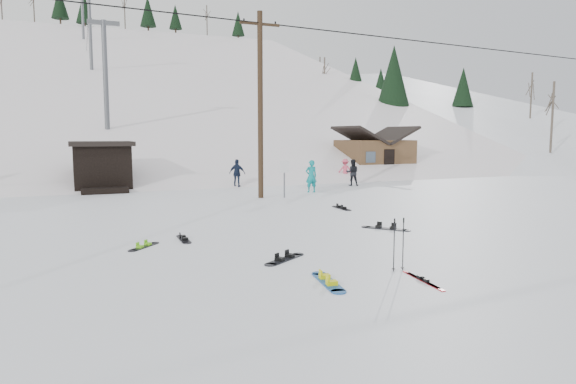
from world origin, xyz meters
name	(u,v)px	position (x,y,z in m)	size (l,w,h in m)	color
ground	(388,270)	(0.00, 0.00, 0.00)	(200.00, 200.00, 0.00)	white
ski_slope	(132,257)	(0.00, 55.00, -12.00)	(60.00, 75.00, 45.00)	white
ridge_right	(410,233)	(38.00, 50.00, -11.00)	(34.00, 85.00, 36.00)	white
treeline_right	(438,159)	(36.00, 42.00, 0.00)	(20.00, 60.00, 10.00)	black
treeline_crest	(109,152)	(0.00, 86.00, 0.00)	(50.00, 6.00, 10.00)	black
utility_pole	(260,103)	(2.00, 14.00, 4.68)	(2.00, 0.26, 9.00)	#3A2819
trail_sign	(285,172)	(3.10, 13.58, 1.27)	(0.50, 0.09, 1.85)	#595B60
lift_hut	(102,166)	(-5.00, 20.94, 1.36)	(3.40, 4.10, 2.75)	black
lift_tower_near	(105,68)	(-4.00, 30.00, 7.86)	(2.20, 0.36, 8.00)	#595B60
lift_tower_mid	(90,28)	(-4.00, 50.00, 14.36)	(2.20, 0.36, 8.00)	#595B60
lift_tower_far	(82,8)	(-4.00, 70.00, 20.86)	(2.20, 0.36, 8.00)	#595B60
cabin	(374,156)	(15.00, 24.00, 1.48)	(5.39, 4.40, 3.77)	brown
hero_snowboard	(328,281)	(-1.76, -0.37, 0.03)	(0.54, 1.66, 0.12)	#1854A0
hero_skis	(423,280)	(0.18, -1.06, 0.02)	(0.28, 1.58, 0.08)	#AC111A
ski_poles	(399,244)	(0.18, -0.15, 0.63)	(0.34, 0.09, 1.23)	black
board_scatter_a	(285,259)	(-1.83, 1.84, 0.03)	(1.35, 1.01, 0.11)	black
board_scatter_b	(184,239)	(-3.65, 5.33, 0.02)	(0.29, 1.37, 0.10)	black
board_scatter_c	(144,246)	(-4.89, 4.74, 0.02)	(0.96, 1.02, 0.09)	black
board_scatter_d	(386,228)	(2.90, 4.39, 0.03)	(1.18, 1.38, 0.12)	black
board_scatter_f	(341,208)	(3.86, 9.15, 0.03)	(0.33, 1.51, 0.11)	black
skier_teal	(311,176)	(5.36, 15.22, 0.88)	(0.64, 0.42, 1.76)	#0E898D
skier_dark	(352,173)	(9.25, 17.46, 0.81)	(0.79, 0.61, 1.62)	black
skier_pink	(345,170)	(10.57, 20.71, 0.74)	(0.96, 0.55, 1.48)	#D64B65
skier_navy	(237,173)	(2.46, 19.31, 0.83)	(0.98, 0.41, 1.67)	#151F36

